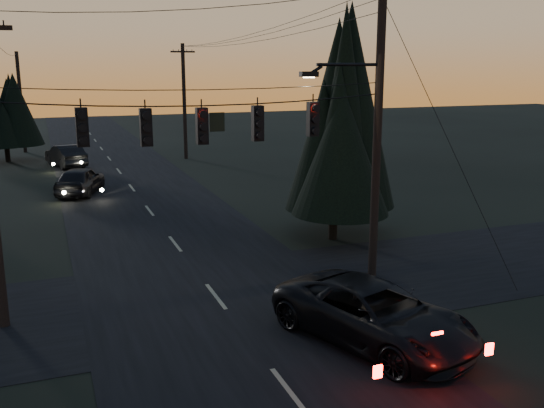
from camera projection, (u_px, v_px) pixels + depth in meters
name	position (u px, v px, depth m)	size (l,w,h in m)	color
main_road	(157.00, 220.00, 27.80)	(8.00, 120.00, 0.02)	black
cross_road	(216.00, 297.00, 18.70)	(60.00, 7.00, 0.02)	black
utility_pole_right	(372.00, 275.00, 20.61)	(5.00, 0.30, 10.00)	black
utility_pole_left	(5.00, 326.00, 16.62)	(1.80, 0.30, 8.50)	black
utility_pole_far_r	(186.00, 159.00, 46.10)	(1.80, 0.30, 8.50)	black
utility_pole_far_l	(26.00, 152.00, 49.40)	(0.30, 0.30, 8.00)	black
span_signal_assembly	(204.00, 124.00, 17.42)	(11.50, 0.44, 1.48)	black
evergreen_right	(335.00, 124.00, 23.85)	(4.26, 4.26, 8.26)	black
evergreen_dist	(4.00, 115.00, 43.81)	(3.83, 3.83, 5.71)	black
suv_near	(374.00, 314.00, 15.48)	(2.57, 5.57, 1.55)	black
sedan_oncoming_a	(80.00, 181.00, 33.31)	(1.81, 4.49, 1.53)	black
sedan_oncoming_b	(66.00, 156.00, 42.29)	(1.60, 4.60, 1.52)	black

